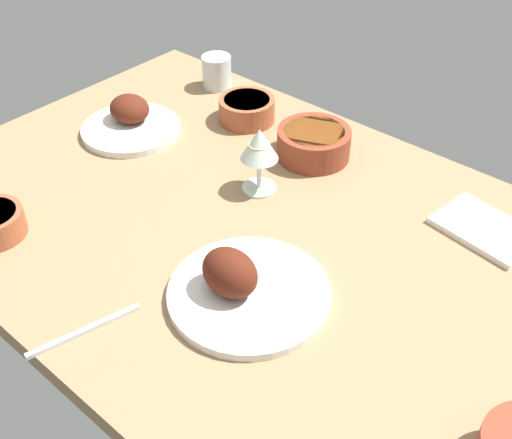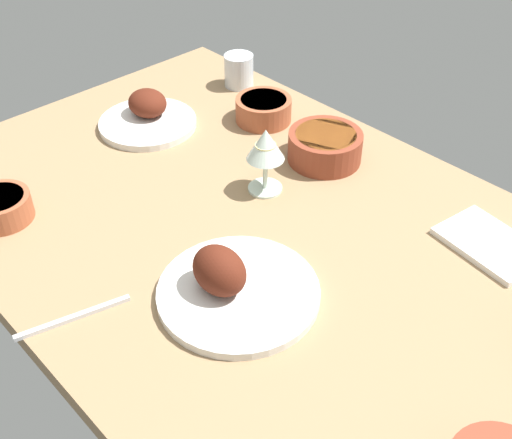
# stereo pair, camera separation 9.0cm
# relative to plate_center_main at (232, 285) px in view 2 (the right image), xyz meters

# --- Properties ---
(dining_table) EXTENTS (1.40, 0.90, 0.04)m
(dining_table) POSITION_rel_plate_center_main_xyz_m (-0.10, 0.15, -0.04)
(dining_table) COLOR #937551
(dining_table) RESTS_ON ground
(plate_center_main) EXTENTS (0.27, 0.27, 0.10)m
(plate_center_main) POSITION_rel_plate_center_main_xyz_m (0.00, 0.00, 0.00)
(plate_center_main) COLOR silver
(plate_center_main) RESTS_ON dining_table
(plate_near_viewer) EXTENTS (0.23, 0.23, 0.08)m
(plate_near_viewer) POSITION_rel_plate_center_main_xyz_m (-0.55, 0.23, -0.00)
(plate_near_viewer) COLOR silver
(plate_near_viewer) RESTS_ON dining_table
(bowl_sauce) EXTENTS (0.13, 0.13, 0.06)m
(bowl_sauce) POSITION_rel_plate_center_main_xyz_m (-0.38, 0.44, 0.01)
(bowl_sauce) COLOR #A35133
(bowl_sauce) RESTS_ON dining_table
(bowl_soup) EXTENTS (0.16, 0.16, 0.06)m
(bowl_soup) POSITION_rel_plate_center_main_xyz_m (-0.17, 0.42, 0.01)
(bowl_soup) COLOR brown
(bowl_soup) RESTS_ON dining_table
(bowl_potatoes) EXTENTS (0.12, 0.12, 0.05)m
(bowl_potatoes) POSITION_rel_plate_center_main_xyz_m (-0.46, -0.18, 0.00)
(bowl_potatoes) COLOR #A35133
(bowl_potatoes) RESTS_ON dining_table
(wine_glass) EXTENTS (0.08, 0.08, 0.14)m
(wine_glass) POSITION_rel_plate_center_main_xyz_m (-0.18, 0.25, 0.08)
(wine_glass) COLOR silver
(wine_glass) RESTS_ON dining_table
(water_tumbler) EXTENTS (0.07, 0.07, 0.08)m
(water_tumbler) POSITION_rel_plate_center_main_xyz_m (-0.55, 0.52, 0.02)
(water_tumbler) COLOR silver
(water_tumbler) RESTS_ON dining_table
(folded_napkin) EXTENTS (0.19, 0.15, 0.01)m
(folded_napkin) POSITION_rel_plate_center_main_xyz_m (0.23, 0.42, -0.02)
(folded_napkin) COLOR white
(folded_napkin) RESTS_ON dining_table
(spoon_loose) EXTENTS (0.06, 0.18, 0.01)m
(spoon_loose) POSITION_rel_plate_center_main_xyz_m (-0.14, -0.22, -0.02)
(spoon_loose) COLOR silver
(spoon_loose) RESTS_ON dining_table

